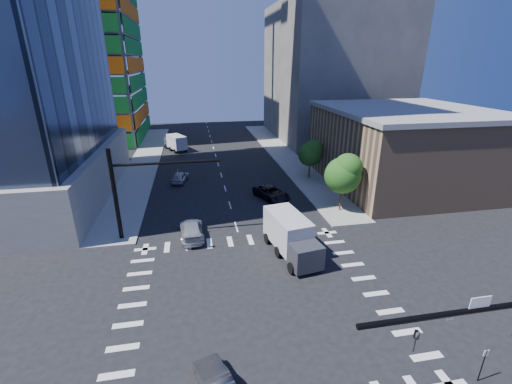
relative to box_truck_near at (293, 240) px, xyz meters
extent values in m
plane|color=black|center=(-4.24, -5.45, -1.56)|extent=(160.00, 160.00, 0.00)
cube|color=silver|center=(-4.24, -5.45, -1.56)|extent=(20.00, 20.00, 0.01)
cube|color=gray|center=(8.26, 34.55, -1.49)|extent=(5.00, 60.00, 0.15)
cube|color=gray|center=(-16.74, 34.55, -1.49)|extent=(5.00, 60.00, 0.15)
cube|color=#17812C|center=(-19.14, 56.55, 22.94)|extent=(0.12, 24.00, 49.00)
cube|color=#DB610C|center=(-31.74, 43.95, 22.94)|extent=(24.00, 0.12, 49.00)
cube|color=#937355|center=(20.76, 16.55, 3.44)|extent=(20.00, 22.00, 10.00)
cube|color=gray|center=(20.76, 16.55, 8.74)|extent=(20.50, 22.50, 0.60)
cube|color=#5C5853|center=(22.76, 49.55, 12.44)|extent=(24.00, 30.00, 28.00)
cylinder|color=black|center=(2.26, -16.95, 5.99)|extent=(10.00, 0.24, 0.24)
imported|color=black|center=(-0.24, -16.95, 4.89)|extent=(0.16, 0.20, 1.00)
cube|color=white|center=(2.26, -16.95, 6.34)|extent=(0.90, 0.04, 0.50)
cylinder|color=black|center=(-15.74, 6.05, 3.09)|extent=(0.40, 0.40, 9.00)
cylinder|color=black|center=(-10.74, 6.05, 5.99)|extent=(10.00, 0.24, 0.24)
imported|color=black|center=(-9.74, 6.05, 4.89)|extent=(0.16, 0.20, 1.00)
cylinder|color=#382316|center=(8.26, 8.55, -0.27)|extent=(0.20, 0.20, 2.27)
sphere|color=#255216|center=(8.26, 8.55, 2.81)|extent=(4.16, 4.16, 4.16)
sphere|color=#2A6822|center=(8.66, 8.25, 3.79)|extent=(3.25, 3.25, 3.25)
cylinder|color=#382316|center=(8.56, 20.55, -0.45)|extent=(0.20, 0.20, 1.92)
sphere|color=#255216|center=(8.56, 20.55, 2.16)|extent=(3.52, 3.52, 3.52)
sphere|color=#2A6822|center=(8.96, 20.25, 2.99)|extent=(2.75, 2.75, 2.75)
cylinder|color=black|center=(6.46, -14.45, -0.46)|extent=(0.06, 0.06, 2.20)
cube|color=silver|center=(6.46, -14.45, 0.44)|extent=(0.30, 0.03, 0.40)
imported|color=black|center=(1.21, 13.69, -0.77)|extent=(4.55, 6.27, 1.59)
imported|color=silver|center=(-8.88, 5.23, -0.77)|extent=(2.45, 5.55, 1.59)
imported|color=#A6A7AE|center=(-10.37, 22.48, -0.80)|extent=(2.85, 4.80, 1.53)
cube|color=#BBBABD|center=(0.00, 0.00, 0.53)|extent=(3.52, 5.87, 2.87)
cube|color=#3D3E44|center=(0.00, 0.00, -0.18)|extent=(2.83, 2.37, 2.09)
cube|color=silver|center=(-11.74, 42.10, 0.26)|extent=(4.08, 5.30, 2.49)
cube|color=#3D3E44|center=(-11.74, 42.10, -0.37)|extent=(2.72, 2.48, 1.82)
camera|label=1|loc=(-8.11, -25.87, 14.95)|focal=24.00mm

